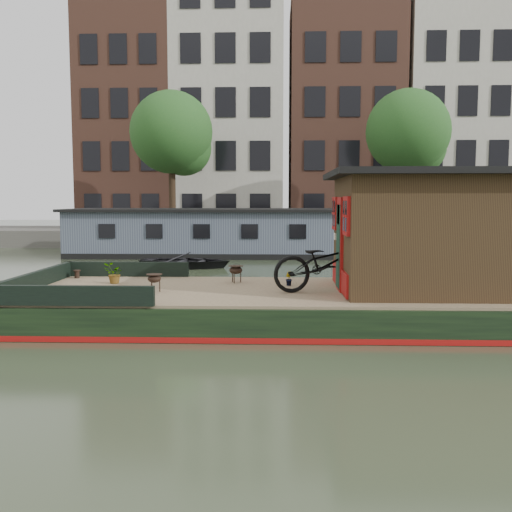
{
  "coord_description": "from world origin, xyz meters",
  "views": [
    {
      "loc": [
        -0.87,
        -11.66,
        2.49
      ],
      "look_at": [
        -1.31,
        0.5,
        1.3
      ],
      "focal_mm": 40.0,
      "sensor_mm": 36.0,
      "label": 1
    }
  ],
  "objects_px": {
    "bicycle": "(326,263)",
    "dinghy": "(186,258)",
    "brazier_front": "(154,283)",
    "cabin": "(427,230)",
    "brazier_rear": "(236,274)"
  },
  "relations": [
    {
      "from": "brazier_front",
      "to": "brazier_rear",
      "type": "relative_size",
      "value": 0.95
    },
    {
      "from": "brazier_front",
      "to": "dinghy",
      "type": "xyz_separation_m",
      "value": [
        -0.92,
        9.67,
        -0.49
      ]
    },
    {
      "from": "bicycle",
      "to": "dinghy",
      "type": "bearing_deg",
      "value": 9.13
    },
    {
      "from": "brazier_front",
      "to": "dinghy",
      "type": "relative_size",
      "value": 0.11
    },
    {
      "from": "brazier_front",
      "to": "brazier_rear",
      "type": "xyz_separation_m",
      "value": [
        1.55,
        1.36,
        0.01
      ]
    },
    {
      "from": "cabin",
      "to": "dinghy",
      "type": "xyz_separation_m",
      "value": [
        -6.44,
        9.28,
        -1.53
      ]
    },
    {
      "from": "bicycle",
      "to": "cabin",
      "type": "bearing_deg",
      "value": -100.4
    },
    {
      "from": "cabin",
      "to": "bicycle",
      "type": "xyz_separation_m",
      "value": [
        -2.06,
        -0.19,
        -0.65
      ]
    },
    {
      "from": "cabin",
      "to": "brazier_front",
      "type": "xyz_separation_m",
      "value": [
        -5.52,
        -0.39,
        -1.05
      ]
    },
    {
      "from": "bicycle",
      "to": "brazier_rear",
      "type": "xyz_separation_m",
      "value": [
        -1.91,
        1.16,
        -0.39
      ]
    },
    {
      "from": "bicycle",
      "to": "brazier_front",
      "type": "xyz_separation_m",
      "value": [
        -3.46,
        -0.19,
        -0.4
      ]
    },
    {
      "from": "brazier_front",
      "to": "cabin",
      "type": "bearing_deg",
      "value": 3.99
    },
    {
      "from": "brazier_rear",
      "to": "dinghy",
      "type": "bearing_deg",
      "value": 106.53
    },
    {
      "from": "bicycle",
      "to": "brazier_front",
      "type": "height_order",
      "value": "bicycle"
    },
    {
      "from": "cabin",
      "to": "bicycle",
      "type": "distance_m",
      "value": 2.16
    }
  ]
}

